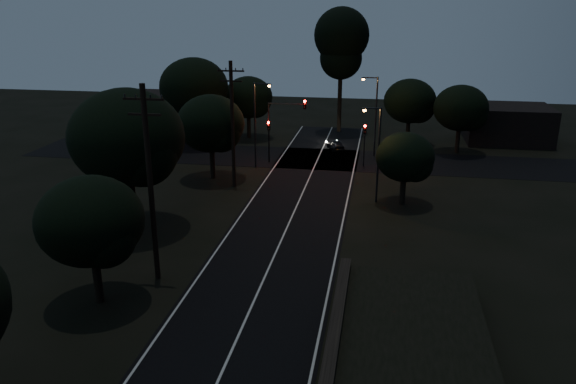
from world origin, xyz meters
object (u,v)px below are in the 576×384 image
(tall_pine, at_px, (341,43))
(signal_mast, at_px, (286,119))
(signal_left, at_px, (269,134))
(streetlight_b, at_px, (374,111))
(car, at_px, (336,145))
(streetlight_c, at_px, (377,148))
(streetlight_a, at_px, (257,119))
(utility_pole_far, at_px, (232,123))
(signal_right, at_px, (365,137))
(utility_pole_mid, at_px, (150,182))

(tall_pine, distance_m, signal_mast, 16.67)
(signal_left, bearing_deg, streetlight_b, 22.05)
(car, bearing_deg, tall_pine, -110.19)
(streetlight_b, bearing_deg, streetlight_c, -87.86)
(signal_left, height_order, streetlight_a, streetlight_a)
(streetlight_a, xyz_separation_m, streetlight_b, (10.61, 6.00, 0.00))
(car, bearing_deg, utility_pole_far, 39.38)
(utility_pole_far, bearing_deg, signal_right, 37.00)
(tall_pine, bearing_deg, streetlight_b, -68.62)
(signal_right, relative_size, streetlight_b, 0.51)
(signal_left, distance_m, streetlight_c, 14.52)
(car, bearing_deg, signal_left, 22.29)
(tall_pine, xyz_separation_m, streetlight_b, (4.31, -11.00, -5.81))
(tall_pine, bearing_deg, utility_pole_mid, -99.93)
(streetlight_a, distance_m, car, 11.22)
(signal_mast, bearing_deg, streetlight_c, -48.81)
(signal_mast, bearing_deg, signal_left, -179.87)
(signal_right, height_order, car, signal_right)
(tall_pine, xyz_separation_m, signal_left, (-5.60, -15.01, -7.61))
(utility_pole_mid, relative_size, signal_mast, 1.76)
(utility_pole_mid, xyz_separation_m, signal_left, (1.40, 24.99, -2.90))
(utility_pole_mid, xyz_separation_m, signal_right, (10.60, 24.99, -2.90))
(streetlight_c, bearing_deg, utility_pole_far, 170.40)
(signal_right, distance_m, streetlight_a, 10.26)
(utility_pole_mid, height_order, streetlight_b, utility_pole_mid)
(utility_pole_far, xyz_separation_m, streetlight_a, (0.69, 6.00, -0.85))
(utility_pole_far, distance_m, signal_mast, 8.64)
(tall_pine, bearing_deg, streetlight_c, -79.07)
(streetlight_c, bearing_deg, tall_pine, 100.93)
(streetlight_c, bearing_deg, utility_pole_mid, -128.26)
(signal_mast, bearing_deg, streetlight_a, -140.23)
(utility_pole_mid, distance_m, streetlight_c, 19.15)
(signal_left, distance_m, streetlight_b, 10.84)
(utility_pole_mid, bearing_deg, streetlight_a, 88.27)
(signal_left, relative_size, car, 1.33)
(utility_pole_mid, bearing_deg, tall_pine, 80.07)
(signal_mast, relative_size, car, 2.03)
(tall_pine, xyz_separation_m, streetlight_c, (4.83, -25.00, -6.09))
(tall_pine, bearing_deg, car, -87.44)
(utility_pole_far, relative_size, streetlight_a, 1.31)
(utility_pole_mid, xyz_separation_m, streetlight_c, (11.83, 15.00, -1.39))
(signal_left, height_order, signal_right, same)
(utility_pole_mid, distance_m, car, 32.30)
(streetlight_a, xyz_separation_m, car, (6.71, 8.00, -4.11))
(streetlight_a, xyz_separation_m, streetlight_c, (11.14, -8.00, -0.29))
(car, bearing_deg, utility_pole_mid, 53.81)
(utility_pole_mid, relative_size, utility_pole_far, 1.05)
(signal_right, bearing_deg, streetlight_c, -82.98)
(signal_mast, bearing_deg, signal_right, -0.03)
(signal_right, height_order, streetlight_b, streetlight_b)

